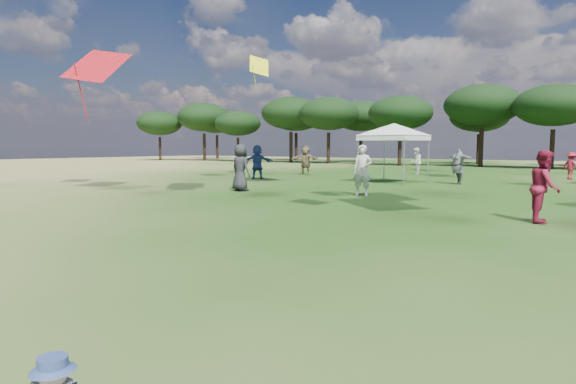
# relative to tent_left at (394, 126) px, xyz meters

# --- Properties ---
(tent_left) EXTENTS (5.45, 5.45, 3.28)m
(tent_left) POSITION_rel_tent_left_xyz_m (0.00, 0.00, 0.00)
(tent_left) COLOR gray
(tent_left) RESTS_ON ground
(festival_crowd) EXTENTS (29.48, 21.91, 1.93)m
(festival_crowd) POSITION_rel_tent_left_xyz_m (4.02, 0.93, -1.96)
(festival_crowd) COLOR black
(festival_crowd) RESTS_ON ground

